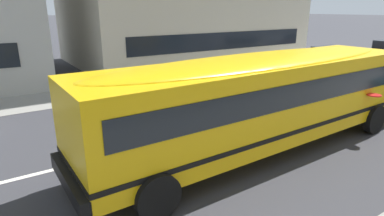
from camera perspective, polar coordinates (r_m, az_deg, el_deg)
ground_plane at (r=10.82m, az=3.54°, el=-4.05°), size 400.00×400.00×0.00m
sidewalk_far at (r=16.76m, az=-10.96°, el=3.49°), size 120.00×3.00×0.01m
lane_centreline at (r=10.82m, az=3.54°, el=-4.03°), size 110.00×0.16×0.01m
school_bus at (r=9.30m, az=13.60°, el=2.54°), size 12.43×2.95×2.77m
parked_car_beige_past_driveway at (r=22.59m, az=23.72°, el=8.08°), size 3.95×1.98×1.64m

